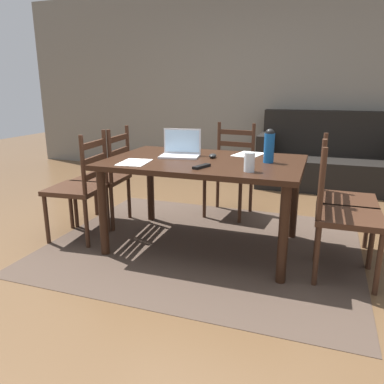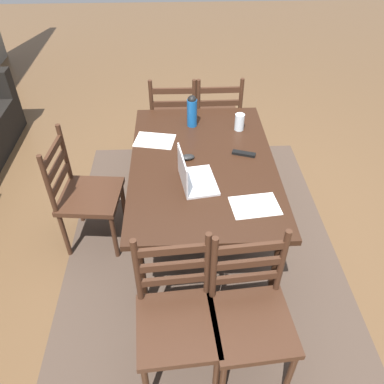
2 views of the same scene
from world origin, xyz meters
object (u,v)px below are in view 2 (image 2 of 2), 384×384
Objects in this scene: laptop at (192,176)px; tv_remote at (244,154)px; chair_left_far at (176,319)px; chair_far_head at (85,195)px; chair_left_near at (251,316)px; dining_table at (203,171)px; chair_right_near at (216,120)px; drinking_glass at (239,122)px; computer_mouse at (188,157)px; chair_right_far at (174,121)px; water_bottle at (192,110)px.

tv_remote is at bearing -51.53° from laptop.
tv_remote is at bearing -24.15° from chair_left_far.
chair_far_head reaches higher than tv_remote.
chair_left_near and chair_far_head have the same top height.
dining_table is 1.10m from chair_right_near.
tv_remote is (1.14, -0.51, 0.29)m from chair_left_far.
chair_right_near is at bearing -12.74° from laptop.
drinking_glass is at bearing -170.26° from chair_right_near.
dining_table is 15.58× the size of computer_mouse.
chair_left_far is at bearing 160.66° from drinking_glass.
laptop is (-0.24, 0.09, 0.14)m from dining_table.
laptop reaches higher than tv_remote.
chair_right_far is at bearing 10.81° from chair_left_near.
chair_far_head reaches higher than computer_mouse.
laptop is at bearing -174.87° from chair_right_far.
chair_right_near reaches higher than computer_mouse.
chair_left_near reaches higher than tv_remote.
tv_remote is (0.07, -1.19, 0.29)m from chair_far_head.
chair_left_near is 0.41m from chair_left_far.
chair_right_far is at bearing 10.92° from dining_table.
drinking_glass reaches higher than tv_remote.
laptop is (0.83, 0.29, 0.34)m from chair_left_near.
chair_left_near is 1.65m from water_bottle.
computer_mouse is (-0.47, 0.05, -0.12)m from water_bottle.
water_bottle is (0.74, -0.03, 0.08)m from laptop.
chair_far_head is 5.59× the size of tv_remote.
chair_far_head is 7.13× the size of drinking_glass.
water_bottle is at bearing -5.57° from chair_left_far.
tv_remote reaches higher than dining_table.
chair_left_far is at bearing 169.01° from chair_right_near.
laptop is at bearing -8.20° from chair_left_far.
chair_far_head and chair_right_near have the same top height.
dining_table is 1.10m from chair_right_far.
computer_mouse is at bearing 69.70° from dining_table.
chair_left_far is at bearing 174.43° from water_bottle.
chair_left_near is at bearing -170.72° from water_bottle.
laptop is (-1.30, 0.29, 0.34)m from chair_right_near.
chair_right_far is 5.59× the size of tv_remote.
dining_table is 1.11m from chair_left_far.
computer_mouse reaches higher than dining_table.
computer_mouse is at bearing -87.38° from chair_far_head.
chair_left_far is 2.71× the size of laptop.
water_bottle reaches higher than drinking_glass.
dining_table is at bearing 143.46° from drinking_glass.
chair_right_near is at bearing -23.85° from computer_mouse.
chair_right_far is at bearing -0.07° from chair_left_far.
laptop reaches higher than chair_left_far.
chair_left_near reaches higher than drinking_glass.
chair_left_far is 1.62m from drinking_glass.
chair_right_far is 0.90m from drinking_glass.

